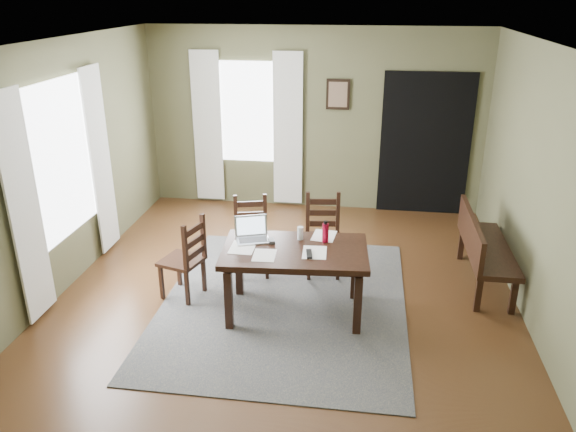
% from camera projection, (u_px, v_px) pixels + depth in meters
% --- Properties ---
extents(ground, '(5.00, 6.00, 0.01)m').
position_uv_depth(ground, '(284.00, 303.00, 6.11)').
color(ground, '#492C16').
extents(room_shell, '(5.02, 6.02, 2.71)m').
position_uv_depth(room_shell, '(284.00, 141.00, 5.43)').
color(room_shell, brown).
rests_on(room_shell, ground).
extents(rug, '(2.60, 3.20, 0.01)m').
position_uv_depth(rug, '(284.00, 302.00, 6.10)').
color(rug, '#464646').
rests_on(rug, ground).
extents(dining_table, '(1.52, 0.98, 0.73)m').
position_uv_depth(dining_table, '(295.00, 257.00, 5.68)').
color(dining_table, black).
rests_on(dining_table, rug).
extents(chair_end, '(0.51, 0.51, 0.93)m').
position_uv_depth(chair_end, '(185.00, 259.00, 6.06)').
color(chair_end, black).
rests_on(chair_end, rug).
extents(chair_back_left, '(0.49, 0.49, 0.93)m').
position_uv_depth(chair_back_left, '(251.00, 237.00, 6.61)').
color(chair_back_left, black).
rests_on(chair_back_left, rug).
extents(chair_back_right, '(0.47, 0.47, 0.96)m').
position_uv_depth(chair_back_right, '(323.00, 236.00, 6.61)').
color(chair_back_right, black).
rests_on(chair_back_right, rug).
extents(bench, '(0.47, 1.46, 0.82)m').
position_uv_depth(bench, '(482.00, 244.00, 6.33)').
color(bench, black).
rests_on(bench, ground).
extents(laptop, '(0.41, 0.37, 0.23)m').
position_uv_depth(laptop, '(252.00, 233.00, 5.85)').
color(laptop, '#B7B7BC').
rests_on(laptop, dining_table).
extents(computer_mouse, '(0.09, 0.12, 0.04)m').
position_uv_depth(computer_mouse, '(271.00, 241.00, 5.78)').
color(computer_mouse, '#3F3F42').
rests_on(computer_mouse, dining_table).
extents(tv_remote, '(0.08, 0.20, 0.02)m').
position_uv_depth(tv_remote, '(309.00, 254.00, 5.51)').
color(tv_remote, black).
rests_on(tv_remote, dining_table).
extents(drinking_glass, '(0.07, 0.07, 0.14)m').
position_uv_depth(drinking_glass, '(300.00, 233.00, 5.84)').
color(drinking_glass, silver).
rests_on(drinking_glass, dining_table).
extents(water_bottle, '(0.09, 0.09, 0.23)m').
position_uv_depth(water_bottle, '(325.00, 232.00, 5.77)').
color(water_bottle, '#AE0D2E').
rests_on(water_bottle, dining_table).
extents(paper_a, '(0.25, 0.32, 0.00)m').
position_uv_depth(paper_a, '(243.00, 247.00, 5.67)').
color(paper_a, white).
rests_on(paper_a, dining_table).
extents(paper_b, '(0.25, 0.32, 0.00)m').
position_uv_depth(paper_b, '(315.00, 252.00, 5.57)').
color(paper_b, white).
rests_on(paper_b, dining_table).
extents(paper_d, '(0.26, 0.33, 0.00)m').
position_uv_depth(paper_d, '(324.00, 236.00, 5.94)').
color(paper_d, white).
rests_on(paper_d, dining_table).
extents(paper_e, '(0.23, 0.30, 0.00)m').
position_uv_depth(paper_e, '(264.00, 255.00, 5.51)').
color(paper_e, white).
rests_on(paper_e, dining_table).
extents(window_left, '(0.01, 1.30, 1.70)m').
position_uv_depth(window_left, '(61.00, 160.00, 6.07)').
color(window_left, white).
rests_on(window_left, ground).
extents(window_back, '(1.00, 0.01, 1.50)m').
position_uv_depth(window_back, '(247.00, 112.00, 8.41)').
color(window_back, white).
rests_on(window_back, ground).
extents(curtain_left_near, '(0.03, 0.48, 2.30)m').
position_uv_depth(curtain_left_near, '(24.00, 209.00, 5.40)').
color(curtain_left_near, silver).
rests_on(curtain_left_near, ground).
extents(curtain_left_far, '(0.03, 0.48, 2.30)m').
position_uv_depth(curtain_left_far, '(100.00, 161.00, 6.91)').
color(curtain_left_far, silver).
rests_on(curtain_left_far, ground).
extents(curtain_back_left, '(0.44, 0.03, 2.30)m').
position_uv_depth(curtain_back_left, '(208.00, 128.00, 8.56)').
color(curtain_back_left, silver).
rests_on(curtain_back_left, ground).
extents(curtain_back_right, '(0.44, 0.03, 2.30)m').
position_uv_depth(curtain_back_right, '(288.00, 130.00, 8.40)').
color(curtain_back_right, silver).
rests_on(curtain_back_right, ground).
extents(framed_picture, '(0.34, 0.03, 0.44)m').
position_uv_depth(framed_picture, '(338.00, 94.00, 8.12)').
color(framed_picture, black).
rests_on(framed_picture, ground).
extents(doorway_back, '(1.30, 0.03, 2.10)m').
position_uv_depth(doorway_back, '(425.00, 145.00, 8.22)').
color(doorway_back, black).
rests_on(doorway_back, ground).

